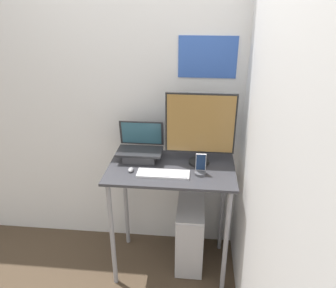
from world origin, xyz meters
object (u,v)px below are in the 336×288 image
monitor (200,129)px  mouse (131,170)px  keyboard (163,174)px  computer_tower (190,232)px  laptop (140,150)px  cell_phone (201,168)px

monitor → mouse: bearing=-160.0°
keyboard → computer_tower: (0.19, 0.20, -0.65)m
monitor → laptop: bearing=177.2°
laptop → computer_tower: (0.39, -0.01, -0.71)m
monitor → cell_phone: (0.01, -0.16, -0.23)m
laptop → mouse: laptop is taller
laptop → mouse: 0.20m
laptop → mouse: bearing=-99.9°
mouse → cell_phone: size_ratio=0.37×
laptop → computer_tower: bearing=-2.0°
laptop → computer_tower: 0.81m
cell_phone → computer_tower: bearing=108.7°
keyboard → mouse: 0.23m
cell_phone → monitor: bearing=94.5°
computer_tower → mouse: bearing=-157.2°
mouse → computer_tower: mouse is taller
computer_tower → cell_phone: bearing=-71.3°
computer_tower → monitor: bearing=-9.7°
cell_phone → mouse: bearing=-179.1°
mouse → cell_phone: bearing=0.9°
keyboard → cell_phone: 0.26m
monitor → keyboard: size_ratio=1.46×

